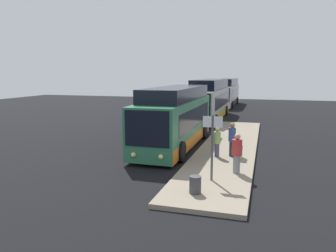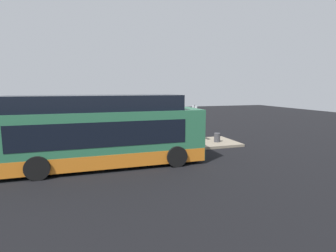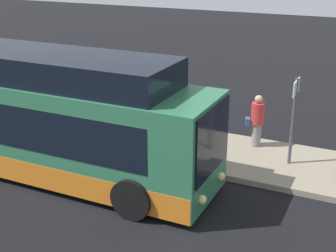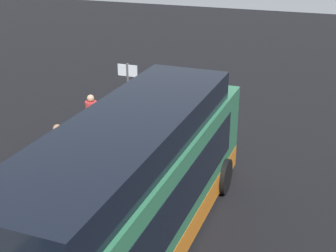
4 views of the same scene
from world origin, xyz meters
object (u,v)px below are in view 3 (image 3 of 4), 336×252
at_px(bus_lead, 48,120).
at_px(passenger_waiting, 257,119).
at_px(passenger_with_bags, 171,110).
at_px(sign_post, 294,110).
at_px(passenger_boarding, 171,122).
at_px(suitcase, 182,124).

xyz_separation_m(bus_lead, passenger_waiting, (5.20, 4.24, -0.56)).
distance_m(passenger_with_bags, sign_post, 4.31).
xyz_separation_m(passenger_boarding, passenger_waiting, (2.57, 1.24, 0.09)).
bearing_deg(sign_post, passenger_waiting, 145.72).
relative_size(passenger_waiting, suitcase, 1.94).
bearing_deg(passenger_waiting, sign_post, -143.65).
height_order(passenger_boarding, suitcase, passenger_boarding).
bearing_deg(bus_lead, passenger_with_bags, 58.50).
distance_m(passenger_with_bags, suitcase, 0.84).
distance_m(bus_lead, passenger_with_bags, 4.41).
relative_size(suitcase, sign_post, 0.34).
relative_size(bus_lead, passenger_boarding, 6.50).
distance_m(passenger_waiting, passenger_with_bags, 2.96).
height_order(bus_lead, passenger_with_bags, bus_lead).
xyz_separation_m(passenger_boarding, passenger_with_bags, (-0.34, 0.73, 0.13)).
bearing_deg(sign_post, passenger_with_bags, 174.69).
xyz_separation_m(passenger_waiting, suitcase, (-2.70, -0.02, -0.61)).
bearing_deg(suitcase, sign_post, -12.26).
height_order(passenger_with_bags, sign_post, sign_post).
bearing_deg(suitcase, passenger_boarding, -84.05).
bearing_deg(passenger_with_bags, bus_lead, -159.46).
distance_m(bus_lead, sign_post, 7.32).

